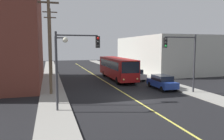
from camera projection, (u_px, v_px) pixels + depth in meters
name	position (u px, v px, depth m)	size (l,w,h in m)	color
ground_plane	(135.00, 100.00, 19.87)	(120.00, 120.00, 0.00)	black
sidewalk_left	(52.00, 85.00, 27.33)	(2.50, 90.00, 0.15)	gray
sidewalk_right	(154.00, 80.00, 31.44)	(2.50, 90.00, 0.15)	gray
lane_stripe_center	(98.00, 77.00, 34.16)	(0.16, 60.00, 0.01)	#D8CC4C
building_left_brick	(0.00, 37.00, 27.46)	(10.00, 17.40, 12.34)	brown
building_right_warehouse	(162.00, 54.00, 43.34)	(12.00, 20.94, 6.83)	#B2B2A8
city_bus	(117.00, 67.00, 32.05)	(2.79, 12.20, 3.20)	maroon
parked_car_blue	(162.00, 82.00, 24.79)	(1.85, 4.41, 1.62)	navy
parked_car_silver	(135.00, 74.00, 31.64)	(1.86, 4.42, 1.62)	#B7B7BC
parked_car_white	(119.00, 69.00, 39.28)	(1.82, 4.40, 1.62)	silver
utility_pole_near	(49.00, 36.00, 21.04)	(2.40, 0.28, 10.52)	brown
utility_pole_mid	(51.00, 39.00, 36.09)	(2.40, 0.28, 11.10)	brown
traffic_signal_left_corner	(75.00, 54.00, 18.00)	(3.75, 0.48, 6.00)	#2D2D33
traffic_signal_right_corner	(182.00, 53.00, 21.63)	(3.75, 0.48, 6.00)	#2D2D33
street_lamp_left	(59.00, 63.00, 15.73)	(0.98, 0.40, 5.50)	#38383D
fire_hydrant	(171.00, 82.00, 26.44)	(0.44, 0.26, 0.84)	red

